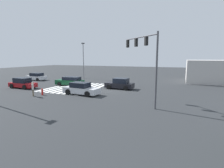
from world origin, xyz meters
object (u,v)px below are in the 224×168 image
object	(u,v)px
car_3	(120,84)
car_1	(70,81)
pedestrian	(33,88)
car_4	(36,77)
fire_hydrant	(42,92)
car_2	(23,83)
street_light_pole_b	(83,57)
traffic_signal_mast	(145,53)
car_0	(81,89)

from	to	relation	value
car_3	car_1	bearing A→B (deg)	2.42
pedestrian	car_4	bearing A→B (deg)	89.19
car_1	pedestrian	size ratio (longest dim) A/B	2.77
fire_hydrant	car_2	bearing A→B (deg)	-113.55
car_1	car_3	world-z (taller)	car_3
street_light_pole_b	fire_hydrant	world-z (taller)	street_light_pole_b
traffic_signal_mast	street_light_pole_b	size ratio (longest dim) A/B	0.89
fire_hydrant	car_1	bearing A→B (deg)	-170.98
fire_hydrant	car_3	bearing A→B (deg)	136.02
car_3	car_2	bearing A→B (deg)	20.42
pedestrian	street_light_pole_b	size ratio (longest dim) A/B	0.22
car_4	fire_hydrant	bearing A→B (deg)	139.62
traffic_signal_mast	car_1	xyz separation A→B (m)	(-7.13, -14.03, -4.43)
car_2	street_light_pole_b	size ratio (longest dim) A/B	0.56
car_1	car_4	bearing A→B (deg)	-20.13
car_2	fire_hydrant	size ratio (longest dim) A/B	5.11
pedestrian	car_1	bearing A→B (deg)	49.84
traffic_signal_mast	car_4	xyz separation A→B (m)	(-10.36, -24.75, -4.44)
car_3	pedestrian	size ratio (longest dim) A/B	2.45
car_1	pedestrian	xyz separation A→B (m)	(8.66, 0.67, 0.26)
car_0	car_1	xyz separation A→B (m)	(-5.53, -5.60, -0.00)
car_1	street_light_pole_b	distance (m)	11.01
car_0	car_1	world-z (taller)	car_0
car_1	car_2	distance (m)	7.27
car_0	traffic_signal_mast	bearing A→B (deg)	-6.48
street_light_pole_b	traffic_signal_mast	bearing A→B (deg)	45.62
car_0	car_1	distance (m)	7.86
car_4	street_light_pole_b	xyz separation A→B (m)	(-6.51, 7.51, 4.03)
car_1	fire_hydrant	world-z (taller)	car_1
street_light_pole_b	car_4	bearing A→B (deg)	-49.09
car_1	street_light_pole_b	size ratio (longest dim) A/B	0.61
car_4	car_1	bearing A→B (deg)	165.37
car_4	pedestrian	size ratio (longest dim) A/B	2.45
traffic_signal_mast	car_3	xyz separation A→B (m)	(-7.34, -5.16, -4.41)
traffic_signal_mast	street_light_pole_b	world-z (taller)	street_light_pole_b
car_0	street_light_pole_b	size ratio (longest dim) A/B	0.62
car_0	street_light_pole_b	xyz separation A→B (m)	(-15.26, -8.81, 4.02)
traffic_signal_mast	street_light_pole_b	xyz separation A→B (m)	(-16.87, -17.24, -0.41)
car_1	car_0	bearing A→B (deg)	131.97
car_3	fire_hydrant	distance (m)	11.01
car_1	car_3	bearing A→B (deg)	177.92
pedestrian	fire_hydrant	world-z (taller)	pedestrian
car_2	street_light_pole_b	xyz separation A→B (m)	(-14.55, 2.23, 4.00)
car_1	traffic_signal_mast	bearing A→B (deg)	149.65
car_3	car_4	distance (m)	19.83
car_2	fire_hydrant	distance (m)	7.28
traffic_signal_mast	fire_hydrant	size ratio (longest dim) A/B	8.16
car_2	car_0	bearing A→B (deg)	-3.00
traffic_signal_mast	car_2	xyz separation A→B (m)	(-2.32, -19.47, -4.41)
car_2	street_light_pole_b	distance (m)	15.25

